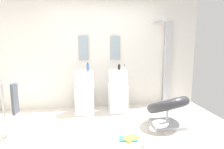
% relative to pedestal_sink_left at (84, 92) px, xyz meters
% --- Properties ---
extents(ground_plane, '(4.80, 3.60, 0.04)m').
position_rel_pedestal_sink_left_xyz_m(ground_plane, '(0.37, -1.17, -0.50)').
color(ground_plane, silver).
extents(rear_partition, '(4.80, 0.10, 2.60)m').
position_rel_pedestal_sink_left_xyz_m(rear_partition, '(0.37, 0.48, 0.82)').
color(rear_partition, silver).
rests_on(rear_partition, ground_plane).
extents(pedestal_sink_left, '(0.41, 0.41, 1.04)m').
position_rel_pedestal_sink_left_xyz_m(pedestal_sink_left, '(0.00, 0.00, 0.00)').
color(pedestal_sink_left, white).
rests_on(pedestal_sink_left, ground_plane).
extents(pedestal_sink_right, '(0.41, 0.41, 1.04)m').
position_rel_pedestal_sink_left_xyz_m(pedestal_sink_right, '(0.74, 0.00, 0.00)').
color(pedestal_sink_right, white).
rests_on(pedestal_sink_right, ground_plane).
extents(vanity_mirror_left, '(0.22, 0.03, 0.55)m').
position_rel_pedestal_sink_left_xyz_m(vanity_mirror_left, '(0.00, 0.41, 0.94)').
color(vanity_mirror_left, '#8C9EA8').
extents(vanity_mirror_right, '(0.22, 0.03, 0.55)m').
position_rel_pedestal_sink_left_xyz_m(vanity_mirror_right, '(0.74, 0.41, 0.94)').
color(vanity_mirror_right, '#8C9EA8').
extents(shower_column, '(0.49, 0.24, 2.05)m').
position_rel_pedestal_sink_left_xyz_m(shower_column, '(2.01, 0.36, 0.60)').
color(shower_column, '#B7BABF').
rests_on(shower_column, ground_plane).
extents(lounge_chair, '(1.04, 1.04, 0.65)m').
position_rel_pedestal_sink_left_xyz_m(lounge_chair, '(1.52, -0.86, -0.13)').
color(lounge_chair, '#B7BABF').
rests_on(lounge_chair, ground_plane).
extents(towel_rack, '(0.37, 0.22, 0.95)m').
position_rel_pedestal_sink_left_xyz_m(towel_rack, '(-1.12, -0.93, 0.15)').
color(towel_rack, '#B7BABF').
rests_on(towel_rack, ground_plane).
extents(area_rug, '(1.26, 0.65, 0.01)m').
position_rel_pedestal_sink_left_xyz_m(area_rug, '(0.71, -1.44, -0.47)').
color(area_rug, beige).
rests_on(area_rug, ground_plane).
extents(magazine_teal, '(0.30, 0.21, 0.02)m').
position_rel_pedestal_sink_left_xyz_m(magazine_teal, '(0.68, -1.30, -0.46)').
color(magazine_teal, teal).
rests_on(magazine_teal, area_rug).
extents(magazine_ochre, '(0.29, 0.27, 0.03)m').
position_rel_pedestal_sink_left_xyz_m(magazine_ochre, '(0.72, -1.29, -0.45)').
color(magazine_ochre, gold).
rests_on(magazine_ochre, area_rug).
extents(coffee_mug, '(0.07, 0.07, 0.09)m').
position_rel_pedestal_sink_left_xyz_m(coffee_mug, '(0.88, -1.55, -0.42)').
color(coffee_mug, white).
rests_on(coffee_mug, area_rug).
extents(soap_bottle_blue, '(0.05, 0.05, 0.18)m').
position_rel_pedestal_sink_left_xyz_m(soap_bottle_blue, '(0.08, -0.10, 0.55)').
color(soap_bottle_blue, '#4C72B7').
rests_on(soap_bottle_blue, pedestal_sink_left).
extents(soap_bottle_black, '(0.06, 0.06, 0.13)m').
position_rel_pedestal_sink_left_xyz_m(soap_bottle_black, '(0.78, 0.10, 0.52)').
color(soap_bottle_black, black).
rests_on(soap_bottle_black, pedestal_sink_right).
extents(soap_bottle_green, '(0.04, 0.04, 0.13)m').
position_rel_pedestal_sink_left_xyz_m(soap_bottle_green, '(0.10, 0.04, 0.52)').
color(soap_bottle_green, '#59996B').
rests_on(soap_bottle_green, pedestal_sink_left).
extents(soap_bottle_clear, '(0.04, 0.04, 0.12)m').
position_rel_pedestal_sink_left_xyz_m(soap_bottle_clear, '(0.88, -0.01, 0.52)').
color(soap_bottle_clear, silver).
rests_on(soap_bottle_clear, pedestal_sink_right).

